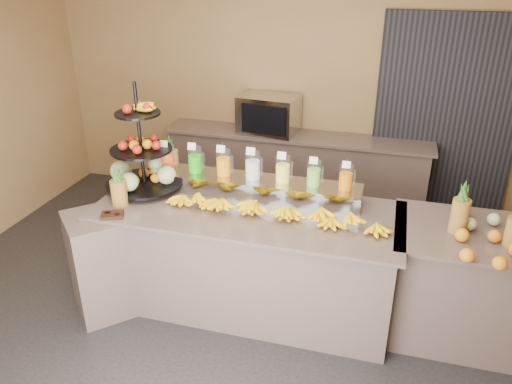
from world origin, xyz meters
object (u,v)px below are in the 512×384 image
at_px(banana_heap, 272,207).
at_px(condiment_caddy, 112,215).
at_px(fruit_stand, 148,164).
at_px(oven_warmer, 269,114).
at_px(pitcher_tray, 253,186).
at_px(right_fruit_pile, 484,235).

bearing_deg(banana_heap, condiment_caddy, -163.31).
distance_m(fruit_stand, oven_warmer, 1.92).
bearing_deg(pitcher_tray, right_fruit_pile, -11.52).
xyz_separation_m(pitcher_tray, condiment_caddy, (-0.96, -0.69, -0.06)).
relative_size(right_fruit_pile, oven_warmer, 0.76).
xyz_separation_m(fruit_stand, condiment_caddy, (-0.05, -0.55, -0.23)).
xyz_separation_m(fruit_stand, oven_warmer, (0.61, 1.82, -0.02)).
xyz_separation_m(condiment_caddy, oven_warmer, (0.67, 2.36, 0.20)).
distance_m(banana_heap, oven_warmer, 2.08).
relative_size(pitcher_tray, fruit_stand, 1.95).
distance_m(pitcher_tray, condiment_caddy, 1.18).
bearing_deg(condiment_caddy, right_fruit_pile, 6.69).
bearing_deg(condiment_caddy, banana_heap, 16.69).
bearing_deg(oven_warmer, pitcher_tray, -73.90).
height_order(pitcher_tray, right_fruit_pile, right_fruit_pile).
height_order(pitcher_tray, banana_heap, same).
relative_size(condiment_caddy, right_fruit_pile, 0.34).
height_order(pitcher_tray, condiment_caddy, pitcher_tray).
relative_size(banana_heap, right_fruit_pile, 3.61).
bearing_deg(fruit_stand, oven_warmer, 82.22).
xyz_separation_m(pitcher_tray, fruit_stand, (-0.90, -0.15, 0.16)).
bearing_deg(oven_warmer, right_fruit_pile, -37.99).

